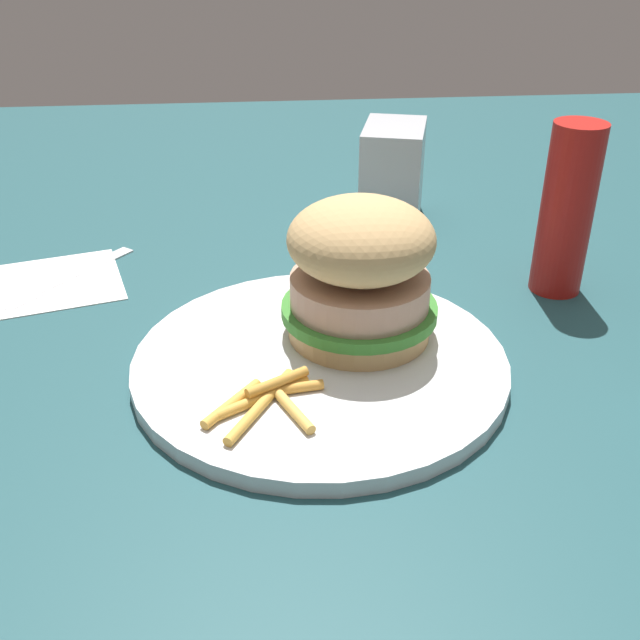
% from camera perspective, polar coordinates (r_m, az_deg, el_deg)
% --- Properties ---
extents(ground_plane, '(1.60, 1.60, 0.00)m').
position_cam_1_polar(ground_plane, '(0.57, 1.68, -2.46)').
color(ground_plane, '#1E474C').
extents(plate, '(0.27, 0.27, 0.01)m').
position_cam_1_polar(plate, '(0.55, -0.00, -3.26)').
color(plate, silver).
rests_on(plate, ground_plane).
extents(sandwich, '(0.12, 0.12, 0.11)m').
position_cam_1_polar(sandwich, '(0.55, 3.07, 3.75)').
color(sandwich, tan).
rests_on(sandwich, plate).
extents(fries_pile, '(0.08, 0.08, 0.01)m').
position_cam_1_polar(fries_pile, '(0.50, -4.06, -5.96)').
color(fries_pile, gold).
rests_on(fries_pile, plate).
extents(napkin, '(0.14, 0.14, 0.00)m').
position_cam_1_polar(napkin, '(0.72, -19.29, 2.74)').
color(napkin, white).
rests_on(napkin, ground_plane).
extents(fork, '(0.14, 0.12, 0.00)m').
position_cam_1_polar(fork, '(0.71, -19.42, 2.87)').
color(fork, silver).
rests_on(fork, napkin).
extents(napkin_dispenser, '(0.10, 0.08, 0.10)m').
position_cam_1_polar(napkin_dispenser, '(0.80, 5.51, 10.88)').
color(napkin_dispenser, '#B7BABF').
rests_on(napkin_dispenser, ground_plane).
extents(ketchup_bottle, '(0.04, 0.04, 0.15)m').
position_cam_1_polar(ketchup_bottle, '(0.67, 18.18, 7.90)').
color(ketchup_bottle, '#B21914').
rests_on(ketchup_bottle, ground_plane).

